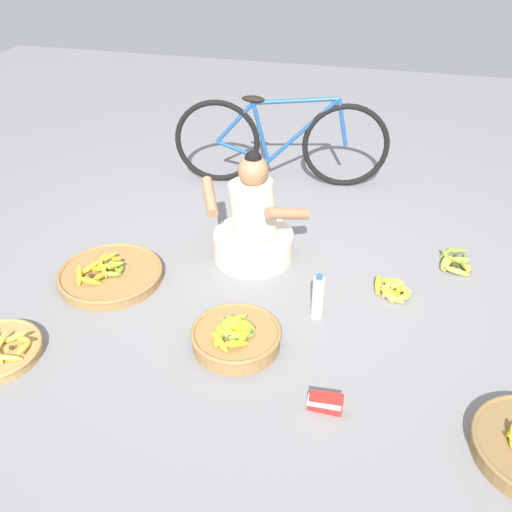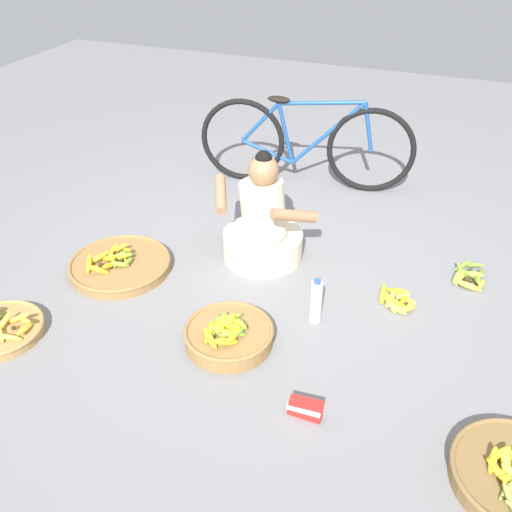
# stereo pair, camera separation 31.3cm
# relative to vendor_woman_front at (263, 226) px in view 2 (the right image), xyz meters

# --- Properties ---
(ground_plane) EXTENTS (10.00, 10.00, 0.00)m
(ground_plane) POSITION_rel_vendor_woman_front_xyz_m (0.14, -0.30, -0.24)
(ground_plane) COLOR slate
(vendor_woman_front) EXTENTS (0.75, 0.53, 0.75)m
(vendor_woman_front) POSITION_rel_vendor_woman_front_xyz_m (0.00, 0.00, 0.00)
(vendor_woman_front) COLOR beige
(vendor_woman_front) RESTS_ON ground
(bicycle_leaning) EXTENTS (1.69, 0.31, 0.73)m
(bicycle_leaning) POSITION_rel_vendor_woman_front_xyz_m (-0.06, 1.12, 0.12)
(bicycle_leaning) COLOR black
(bicycle_leaning) RESTS_ON ground
(banana_basket_near_vendor) EXTENTS (0.49, 0.49, 0.17)m
(banana_basket_near_vendor) POSITION_rel_vendor_woman_front_xyz_m (0.12, -0.85, -0.18)
(banana_basket_near_vendor) COLOR olive
(banana_basket_near_vendor) RESTS_ON ground
(banana_basket_back_left) EXTENTS (0.65, 0.65, 0.14)m
(banana_basket_back_left) POSITION_rel_vendor_woman_front_xyz_m (-0.80, -0.47, -0.20)
(banana_basket_back_left) COLOR olive
(banana_basket_back_left) RESTS_ON ground
(loose_bananas_front_left) EXTENTS (0.24, 0.24, 0.09)m
(loose_bananas_front_left) POSITION_rel_vendor_woman_front_xyz_m (0.92, -0.19, -0.21)
(loose_bananas_front_left) COLOR gold
(loose_bananas_front_left) RESTS_ON ground
(loose_bananas_near_bicycle) EXTENTS (0.21, 0.31, 0.08)m
(loose_bananas_near_bicycle) POSITION_rel_vendor_woman_front_xyz_m (1.30, 0.21, -0.21)
(loose_bananas_near_bicycle) COLOR yellow
(loose_bananas_near_bicycle) RESTS_ON ground
(water_bottle) EXTENTS (0.07, 0.07, 0.29)m
(water_bottle) POSITION_rel_vendor_woman_front_xyz_m (0.50, -0.50, -0.10)
(water_bottle) COLOR silver
(water_bottle) RESTS_ON ground
(packet_carton_stack) EXTENTS (0.17, 0.07, 0.09)m
(packet_carton_stack) POSITION_rel_vendor_woman_front_xyz_m (0.65, -1.18, -0.19)
(packet_carton_stack) COLOR red
(packet_carton_stack) RESTS_ON ground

